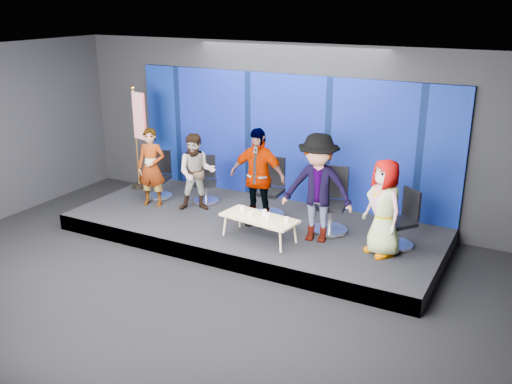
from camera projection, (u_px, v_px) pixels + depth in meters
ground at (177, 292)px, 8.83m from camera, size 10.00×10.00×0.00m
room_walls at (169, 139)px, 8.04m from camera, size 10.02×8.02×3.51m
riser at (253, 228)px, 10.87m from camera, size 7.00×3.00×0.30m
backdrop at (287, 139)px, 11.60m from camera, size 7.00×0.08×2.60m
chair_a at (160, 182)px, 12.05m from camera, size 0.68×0.68×0.98m
panelist_a at (151, 167)px, 11.42m from camera, size 0.66×0.52×1.59m
chair_b at (206, 187)px, 11.77m from camera, size 0.73×0.73×0.96m
panelist_b at (197, 172)px, 11.17m from camera, size 0.94×0.88×1.55m
chair_c at (269, 197)px, 11.02m from camera, size 0.68×0.68×1.13m
panelist_c at (257, 177)px, 10.41m from camera, size 1.10×0.52×1.83m
chair_d at (331, 211)px, 10.26m from camera, size 0.74×0.74×1.18m
panelist_d at (318, 188)px, 9.69m from camera, size 1.31×0.86×1.90m
chair_e at (401, 228)px, 9.64m from camera, size 0.79×0.79×1.00m
panelist_e at (384, 208)px, 9.19m from camera, size 0.94×0.89×1.62m
coffee_table at (259, 219)px, 9.90m from camera, size 1.42×0.75×0.42m
mug_a at (242, 208)px, 10.16m from camera, size 0.08×0.08×0.09m
mug_b at (251, 214)px, 9.89m from camera, size 0.08×0.08×0.09m
mug_c at (264, 213)px, 9.93m from camera, size 0.09×0.09×0.10m
mug_d at (268, 216)px, 9.76m from camera, size 0.09×0.09×0.10m
mug_e at (287, 220)px, 9.65m from camera, size 0.07×0.07×0.09m
flag_stand at (139, 136)px, 12.23m from camera, size 0.51×0.30×2.27m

